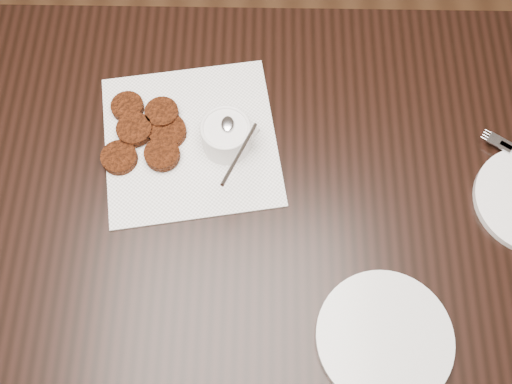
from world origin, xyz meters
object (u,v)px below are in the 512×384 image
napkin (191,140)px  plate_empty (384,338)px  sauce_ramekin (225,127)px  table (191,295)px

napkin → plate_empty: 0.46m
sauce_ramekin → plate_empty: size_ratio=0.57×
table → sauce_ramekin: size_ratio=12.65×
table → plate_empty: plate_empty is taller
napkin → plate_empty: bearing=-46.9°
table → plate_empty: (0.34, -0.15, 0.38)m
napkin → plate_empty: (0.32, -0.34, 0.01)m
napkin → sauce_ramekin: size_ratio=2.49×
sauce_ramekin → plate_empty: bearing=-52.8°
sauce_ramekin → table: bearing=-116.5°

